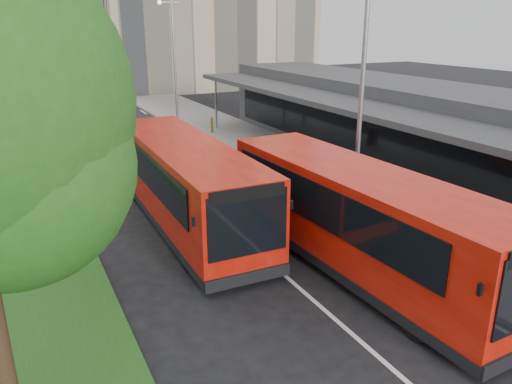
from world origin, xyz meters
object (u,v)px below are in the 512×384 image
at_px(lamp_post_far, 173,54).
at_px(bollard, 212,125).
at_px(bus_main, 359,220).
at_px(car_near, 100,89).
at_px(litter_bin, 263,150).
at_px(lamp_post_near, 360,88).
at_px(bus_second, 185,183).
at_px(car_far, 56,86).

relative_size(lamp_post_far, bollard, 8.35).
xyz_separation_m(bus_main, car_near, (-0.24, 39.24, -0.81)).
bearing_deg(litter_bin, lamp_post_near, -95.59).
distance_m(lamp_post_near, bollard, 16.21).
bearing_deg(lamp_post_far, bus_main, -95.10).
bearing_deg(bollard, bus_main, -99.08).
distance_m(bus_main, bus_second, 6.27).
bearing_deg(car_far, bus_second, -114.33).
bearing_deg(bus_second, car_far, 91.32).
height_order(litter_bin, bollard, litter_bin).
bearing_deg(bollard, bus_second, -115.18).
bearing_deg(car_near, litter_bin, -76.36).
distance_m(litter_bin, car_near, 27.93).
bearing_deg(lamp_post_far, lamp_post_near, -90.00).
bearing_deg(bollard, lamp_post_far, 102.07).
bearing_deg(bus_main, lamp_post_far, 82.50).
xyz_separation_m(bus_second, litter_bin, (6.15, 6.14, -0.86)).
bearing_deg(bus_main, lamp_post_near, 52.90).
xyz_separation_m(lamp_post_far, litter_bin, (0.84, -11.47, -4.08)).
height_order(bus_main, bollard, bus_main).
distance_m(bus_second, car_far, 39.29).
xyz_separation_m(bollard, car_near, (-3.22, 20.62, 0.06)).
xyz_separation_m(lamp_post_near, car_far, (-5.61, 41.67, -4.08)).
relative_size(bus_main, car_near, 2.58).
relative_size(lamp_post_near, litter_bin, 8.13).
height_order(lamp_post_far, car_far, lamp_post_far).
distance_m(car_near, car_far, 6.32).
distance_m(litter_bin, bollard, 7.13).
relative_size(lamp_post_near, car_far, 2.06).
bearing_deg(car_near, lamp_post_near, -79.17).
bearing_deg(lamp_post_near, bollard, 86.61).
bearing_deg(lamp_post_near, lamp_post_far, 90.00).
distance_m(lamp_post_near, bus_second, 6.65).
bearing_deg(car_near, car_far, 128.90).
relative_size(bus_second, bollard, 10.84).
xyz_separation_m(car_near, car_far, (-3.32, 5.38, -0.05)).
height_order(car_near, car_far, car_near).
xyz_separation_m(lamp_post_near, car_near, (-2.29, 36.29, -4.03)).
bearing_deg(bus_main, bus_second, 118.98).
relative_size(bollard, car_near, 0.24).
distance_m(litter_bin, car_far, 33.76).
height_order(bus_main, car_near, bus_main).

